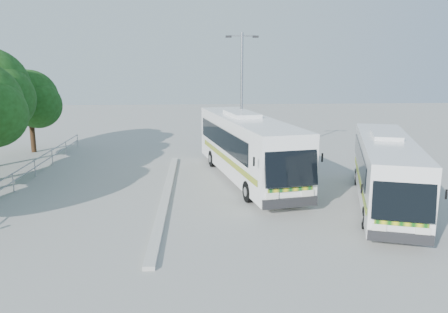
{
  "coord_description": "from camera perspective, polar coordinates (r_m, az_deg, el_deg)",
  "views": [
    {
      "loc": [
        -0.69,
        -18.67,
        6.36
      ],
      "look_at": [
        0.57,
        2.63,
        1.78
      ],
      "focal_mm": 35.0,
      "sensor_mm": 36.0,
      "label": 1
    }
  ],
  "objects": [
    {
      "name": "lamppost",
      "position": [
        27.22,
        2.32,
        8.21
      ],
      "size": [
        1.99,
        0.2,
        8.16
      ],
      "rotation": [
        0.0,
        0.0,
        -0.01
      ],
      "color": "#96989E",
      "rests_on": "ground"
    },
    {
      "name": "coach_adjacent",
      "position": [
        21.09,
        20.36,
        -1.57
      ],
      "size": [
        5.27,
        10.96,
        3.0
      ],
      "rotation": [
        0.0,
        0.0,
        -0.3
      ],
      "color": "silver",
      "rests_on": "ground"
    },
    {
      "name": "coach_main",
      "position": [
        24.03,
        3.01,
        1.38
      ],
      "size": [
        4.86,
        12.64,
        3.44
      ],
      "rotation": [
        0.0,
        0.0,
        0.2
      ],
      "color": "white",
      "rests_on": "ground"
    },
    {
      "name": "ground",
      "position": [
        19.74,
        -1.21,
        -6.68
      ],
      "size": [
        100.0,
        100.0,
        0.0
      ],
      "primitive_type": "plane",
      "color": "gray",
      "rests_on": "ground"
    },
    {
      "name": "kerb_divider",
      "position": [
        21.66,
        -7.53,
        -4.85
      ],
      "size": [
        0.4,
        16.0,
        0.15
      ],
      "primitive_type": "cube",
      "color": "#B2B2AD",
      "rests_on": "ground"
    },
    {
      "name": "railing",
      "position": [
        25.14,
        -25.03,
        -1.96
      ],
      "size": [
        0.06,
        22.0,
        1.0
      ],
      "color": "gray",
      "rests_on": "ground"
    },
    {
      "name": "tree_far_e",
      "position": [
        34.21,
        -23.99,
        6.95
      ],
      "size": [
        4.54,
        4.28,
        5.92
      ],
      "color": "#382314",
      "rests_on": "ground"
    }
  ]
}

